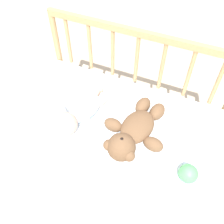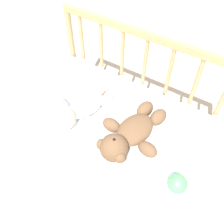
# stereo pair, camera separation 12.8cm
# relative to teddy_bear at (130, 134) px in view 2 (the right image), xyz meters

# --- Properties ---
(ground_plane) EXTENTS (12.00, 12.00, 0.00)m
(ground_plane) POSITION_rel_teddy_bear_xyz_m (-0.14, 0.07, -0.49)
(ground_plane) COLOR #C6B293
(crib_mattress) EXTENTS (1.12, 0.61, 0.44)m
(crib_mattress) POSITION_rel_teddy_bear_xyz_m (-0.14, 0.07, -0.27)
(crib_mattress) COLOR silver
(crib_mattress) RESTS_ON ground_plane
(crib_rail) EXTENTS (1.12, 0.04, 0.78)m
(crib_rail) POSITION_rel_teddy_bear_xyz_m (-0.14, 0.40, 0.06)
(crib_rail) COLOR tan
(crib_rail) RESTS_ON ground_plane
(blanket) EXTENTS (0.81, 0.52, 0.01)m
(blanket) POSITION_rel_teddy_bear_xyz_m (-0.14, 0.04, -0.05)
(blanket) COLOR white
(blanket) RESTS_ON crib_mattress
(teddy_bear) EXTENTS (0.33, 0.43, 0.14)m
(teddy_bear) POSITION_rel_teddy_bear_xyz_m (0.00, 0.00, 0.00)
(teddy_bear) COLOR brown
(teddy_bear) RESTS_ON crib_mattress
(baby) EXTENTS (0.33, 0.40, 0.12)m
(baby) POSITION_rel_teddy_bear_xyz_m (-0.30, 0.01, -0.01)
(baby) COLOR white
(baby) RESTS_ON crib_mattress
(toy_ball) EXTENTS (0.08, 0.08, 0.08)m
(toy_ball) POSITION_rel_teddy_bear_xyz_m (0.30, -0.11, -0.01)
(toy_ball) COLOR #59BF66
(toy_ball) RESTS_ON crib_mattress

